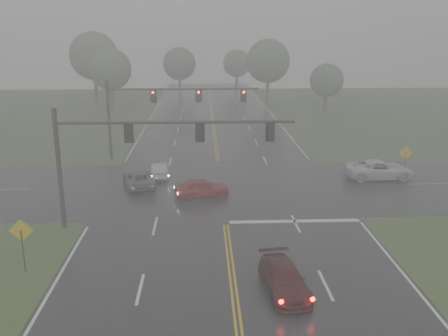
{
  "coord_description": "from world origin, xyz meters",
  "views": [
    {
      "loc": [
        -1.41,
        -15.65,
        12.04
      ],
      "look_at": [
        -0.03,
        16.0,
        3.23
      ],
      "focal_mm": 40.0,
      "sensor_mm": 36.0,
      "label": 1
    }
  ],
  "objects_px": {
    "sedan_silver": "(159,177)",
    "pickup_white": "(378,179)",
    "sedan_maroon": "(284,292)",
    "sedan_red": "(202,197)",
    "car_grey": "(139,186)",
    "signal_gantry_far": "(156,104)",
    "signal_gantry_near": "(132,144)"
  },
  "relations": [
    {
      "from": "sedan_maroon",
      "to": "signal_gantry_far",
      "type": "bearing_deg",
      "value": 101.57
    },
    {
      "from": "sedan_red",
      "to": "car_grey",
      "type": "relative_size",
      "value": 0.87
    },
    {
      "from": "sedan_silver",
      "to": "car_grey",
      "type": "height_order",
      "value": "car_grey"
    },
    {
      "from": "car_grey",
      "to": "sedan_silver",
      "type": "bearing_deg",
      "value": -135.09
    },
    {
      "from": "signal_gantry_near",
      "to": "sedan_maroon",
      "type": "bearing_deg",
      "value": -46.92
    },
    {
      "from": "sedan_red",
      "to": "sedan_maroon",
      "type": "bearing_deg",
      "value": -176.74
    },
    {
      "from": "pickup_white",
      "to": "signal_gantry_near",
      "type": "height_order",
      "value": "signal_gantry_near"
    },
    {
      "from": "signal_gantry_near",
      "to": "signal_gantry_far",
      "type": "height_order",
      "value": "signal_gantry_far"
    },
    {
      "from": "pickup_white",
      "to": "sedan_red",
      "type": "bearing_deg",
      "value": 104.18
    },
    {
      "from": "sedan_maroon",
      "to": "sedan_silver",
      "type": "height_order",
      "value": "sedan_maroon"
    },
    {
      "from": "sedan_silver",
      "to": "pickup_white",
      "type": "bearing_deg",
      "value": 169.73
    },
    {
      "from": "sedan_silver",
      "to": "pickup_white",
      "type": "height_order",
      "value": "pickup_white"
    },
    {
      "from": "sedan_maroon",
      "to": "signal_gantry_far",
      "type": "xyz_separation_m",
      "value": [
        -8.13,
        25.68,
        5.36
      ]
    },
    {
      "from": "sedan_silver",
      "to": "signal_gantry_far",
      "type": "height_order",
      "value": "signal_gantry_far"
    },
    {
      "from": "sedan_silver",
      "to": "sedan_red",
      "type": "bearing_deg",
      "value": 117.46
    },
    {
      "from": "sedan_maroon",
      "to": "signal_gantry_near",
      "type": "distance_m",
      "value": 12.92
    },
    {
      "from": "signal_gantry_far",
      "to": "sedan_maroon",
      "type": "bearing_deg",
      "value": -72.44
    },
    {
      "from": "car_grey",
      "to": "signal_gantry_near",
      "type": "height_order",
      "value": "signal_gantry_near"
    },
    {
      "from": "sedan_maroon",
      "to": "sedan_red",
      "type": "height_order",
      "value": "sedan_red"
    },
    {
      "from": "signal_gantry_near",
      "to": "sedan_red",
      "type": "bearing_deg",
      "value": 53.05
    },
    {
      "from": "sedan_maroon",
      "to": "sedan_silver",
      "type": "relative_size",
      "value": 1.17
    },
    {
      "from": "sedan_silver",
      "to": "sedan_maroon",
      "type": "bearing_deg",
      "value": 104.53
    },
    {
      "from": "signal_gantry_near",
      "to": "sedan_silver",
      "type": "bearing_deg",
      "value": 86.97
    },
    {
      "from": "sedan_red",
      "to": "pickup_white",
      "type": "relative_size",
      "value": 0.73
    },
    {
      "from": "sedan_red",
      "to": "sedan_silver",
      "type": "bearing_deg",
      "value": 21.81
    },
    {
      "from": "sedan_silver",
      "to": "pickup_white",
      "type": "distance_m",
      "value": 18.42
    },
    {
      "from": "sedan_maroon",
      "to": "signal_gantry_near",
      "type": "bearing_deg",
      "value": 127.09
    },
    {
      "from": "car_grey",
      "to": "signal_gantry_far",
      "type": "xyz_separation_m",
      "value": [
        0.78,
        8.71,
        5.36
      ]
    },
    {
      "from": "sedan_silver",
      "to": "signal_gantry_far",
      "type": "distance_m",
      "value": 8.25
    },
    {
      "from": "pickup_white",
      "to": "car_grey",
      "type": "bearing_deg",
      "value": 92.31
    },
    {
      "from": "sedan_red",
      "to": "car_grey",
      "type": "bearing_deg",
      "value": 48.32
    },
    {
      "from": "sedan_maroon",
      "to": "sedan_silver",
      "type": "distance_m",
      "value": 20.83
    }
  ]
}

